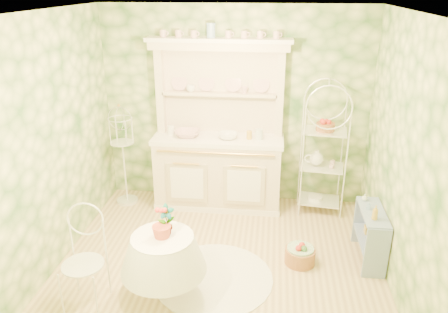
# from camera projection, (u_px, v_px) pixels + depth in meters

# --- Properties ---
(floor) EXTENTS (3.60, 3.60, 0.00)m
(floor) POSITION_uv_depth(u_px,v_px,m) (219.00, 270.00, 4.80)
(floor) COLOR #D8BE89
(floor) RESTS_ON ground
(ceiling) EXTENTS (3.60, 3.60, 0.00)m
(ceiling) POSITION_uv_depth(u_px,v_px,m) (217.00, 13.00, 3.79)
(ceiling) COLOR white
(ceiling) RESTS_ON floor
(wall_left) EXTENTS (3.60, 3.60, 0.00)m
(wall_left) POSITION_uv_depth(u_px,v_px,m) (45.00, 149.00, 4.49)
(wall_left) COLOR beige
(wall_left) RESTS_ON floor
(wall_right) EXTENTS (3.60, 3.60, 0.00)m
(wall_right) POSITION_uv_depth(u_px,v_px,m) (408.00, 165.00, 4.11)
(wall_right) COLOR beige
(wall_right) RESTS_ON floor
(wall_back) EXTENTS (3.60, 3.60, 0.00)m
(wall_back) POSITION_uv_depth(u_px,v_px,m) (235.00, 107.00, 5.96)
(wall_back) COLOR beige
(wall_back) RESTS_ON floor
(wall_front) EXTENTS (3.60, 3.60, 0.00)m
(wall_front) POSITION_uv_depth(u_px,v_px,m) (180.00, 267.00, 2.64)
(wall_front) COLOR beige
(wall_front) RESTS_ON floor
(kitchen_dresser) EXTENTS (1.87, 0.61, 2.29)m
(kitchen_dresser) POSITION_uv_depth(u_px,v_px,m) (218.00, 128.00, 5.80)
(kitchen_dresser) COLOR #F0DFC7
(kitchen_dresser) RESTS_ON floor
(bakers_rack) EXTENTS (0.62, 0.48, 1.86)m
(bakers_rack) POSITION_uv_depth(u_px,v_px,m) (323.00, 147.00, 5.72)
(bakers_rack) COLOR white
(bakers_rack) RESTS_ON floor
(side_shelf) EXTENTS (0.29, 0.67, 0.56)m
(side_shelf) POSITION_uv_depth(u_px,v_px,m) (370.00, 237.00, 4.90)
(side_shelf) COLOR #849AC5
(side_shelf) RESTS_ON floor
(round_table) EXTENTS (0.85, 0.85, 0.76)m
(round_table) POSITION_uv_depth(u_px,v_px,m) (164.00, 266.00, 4.25)
(round_table) COLOR white
(round_table) RESTS_ON floor
(cafe_chair) EXTENTS (0.42, 0.42, 0.82)m
(cafe_chair) POSITION_uv_depth(u_px,v_px,m) (83.00, 268.00, 4.17)
(cafe_chair) COLOR white
(cafe_chair) RESTS_ON floor
(birdcage_stand) EXTENTS (0.40, 0.40, 1.53)m
(birdcage_stand) POSITION_uv_depth(u_px,v_px,m) (123.00, 152.00, 6.00)
(birdcage_stand) COLOR white
(birdcage_stand) RESTS_ON floor
(floor_basket) EXTENTS (0.48, 0.48, 0.24)m
(floor_basket) POSITION_uv_depth(u_px,v_px,m) (300.00, 254.00, 4.89)
(floor_basket) COLOR #AD6F42
(floor_basket) RESTS_ON floor
(lace_rug) EXTENTS (1.69, 1.69, 0.01)m
(lace_rug) POSITION_uv_depth(u_px,v_px,m) (213.00, 278.00, 4.67)
(lace_rug) COLOR white
(lace_rug) RESTS_ON floor
(bowl_floral) EXTENTS (0.34, 0.34, 0.08)m
(bowl_floral) POSITION_uv_depth(u_px,v_px,m) (188.00, 136.00, 5.87)
(bowl_floral) COLOR white
(bowl_floral) RESTS_ON kitchen_dresser
(bowl_white) EXTENTS (0.31, 0.31, 0.08)m
(bowl_white) POSITION_uv_depth(u_px,v_px,m) (228.00, 138.00, 5.79)
(bowl_white) COLOR white
(bowl_white) RESTS_ON kitchen_dresser
(cup_left) EXTENTS (0.15, 0.15, 0.09)m
(cup_left) POSITION_uv_depth(u_px,v_px,m) (191.00, 90.00, 5.81)
(cup_left) COLOR white
(cup_left) RESTS_ON kitchen_dresser
(cup_right) EXTENTS (0.12, 0.12, 0.09)m
(cup_right) POSITION_uv_depth(u_px,v_px,m) (245.00, 91.00, 5.73)
(cup_right) COLOR white
(cup_right) RESTS_ON kitchen_dresser
(potted_geranium) EXTENTS (0.19, 0.17, 0.31)m
(potted_geranium) POSITION_uv_depth(u_px,v_px,m) (167.00, 222.00, 4.11)
(potted_geranium) COLOR #3F7238
(potted_geranium) RESTS_ON round_table
(bottle_amber) EXTENTS (0.07, 0.07, 0.16)m
(bottle_amber) POSITION_uv_depth(u_px,v_px,m) (375.00, 214.00, 4.59)
(bottle_amber) COLOR gold
(bottle_amber) RESTS_ON side_shelf
(bottle_blue) EXTENTS (0.05, 0.05, 0.09)m
(bottle_blue) POSITION_uv_depth(u_px,v_px,m) (368.00, 206.00, 4.81)
(bottle_blue) COLOR #87ABDA
(bottle_blue) RESTS_ON side_shelf
(bottle_glass) EXTENTS (0.08, 0.08, 0.08)m
(bottle_glass) POSITION_uv_depth(u_px,v_px,m) (365.00, 198.00, 5.00)
(bottle_glass) COLOR silver
(bottle_glass) RESTS_ON side_shelf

